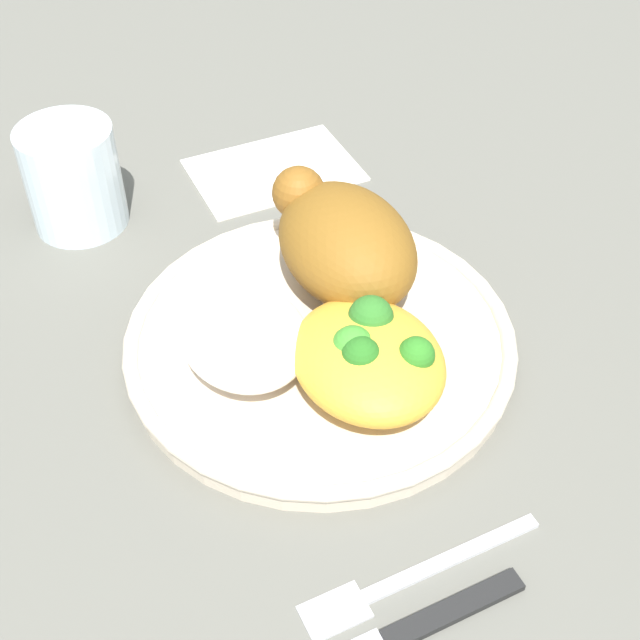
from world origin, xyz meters
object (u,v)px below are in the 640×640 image
mac_cheese_with_broccoli (369,355)px  knife (388,640)px  fork (411,576)px  water_glass (73,178)px  roasted_chicken (343,241)px  napkin (274,169)px  plate (320,341)px  rice_pile (246,340)px

mac_cheese_with_broccoli → knife: bearing=157.3°
fork → water_glass: water_glass is taller
roasted_chicken → knife: (-0.24, 0.09, -0.05)m
roasted_chicken → knife: size_ratio=0.68×
water_glass → napkin: 0.17m
plate → rice_pile: size_ratio=2.70×
knife → water_glass: bearing=8.3°
rice_pile → knife: rice_pile is taller
fork → napkin: 0.39m
water_glass → napkin: water_glass is taller
fork → knife: 0.04m
fork → mac_cheese_with_broccoli: bearing=-15.7°
mac_cheese_with_broccoli → fork: (-0.12, 0.03, -0.04)m
plate → mac_cheese_with_broccoli: 0.06m
roasted_chicken → rice_pile: roasted_chicken is taller
fork → napkin: fork is taller
mac_cheese_with_broccoli → fork: size_ratio=0.75×
plate → napkin: bearing=-13.8°
plate → water_glass: water_glass is taller
napkin → knife: bearing=165.7°
water_glass → napkin: size_ratio=0.61×
water_glass → mac_cheese_with_broccoli: bearing=-154.9°
roasted_chicken → fork: bearing=164.2°
knife → water_glass: (0.40, 0.06, 0.04)m
plate → fork: 0.17m
knife → napkin: 0.42m
plate → rice_pile: rice_pile is taller
plate → roasted_chicken: roasted_chicken is taller
mac_cheese_with_broccoli → knife: mac_cheese_with_broccoli is taller
knife → water_glass: 0.41m
rice_pile → knife: bearing=179.8°
fork → napkin: (0.38, -0.08, -0.00)m
roasted_chicken → mac_cheese_with_broccoli: roasted_chicken is taller
fork → knife: (-0.03, 0.03, 0.00)m
roasted_chicken → plate: bearing=139.1°
roasted_chicken → water_glass: 0.22m
rice_pile → fork: (-0.17, -0.03, -0.03)m
mac_cheese_with_broccoli → roasted_chicken: bearing=-15.8°
mac_cheese_with_broccoli → napkin: mac_cheese_with_broccoli is taller
rice_pile → mac_cheese_with_broccoli: bearing=-127.3°
plate → water_glass: size_ratio=3.14×
mac_cheese_with_broccoli → napkin: (0.26, -0.04, -0.04)m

